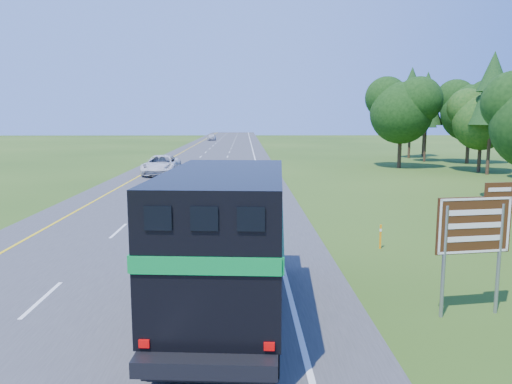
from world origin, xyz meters
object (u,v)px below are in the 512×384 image
far_car (212,137)px  exit_sign (475,230)px  white_suv (161,165)px  horse_truck (228,239)px

far_car → exit_sign: size_ratio=1.19×
white_suv → far_car: size_ratio=1.49×
horse_truck → exit_sign: (6.59, 0.02, 0.18)m
horse_truck → white_suv: horse_truck is taller
white_suv → exit_sign: bearing=-67.2°
far_car → exit_sign: (13.83, -105.16, 1.58)m
horse_truck → white_suv: bearing=106.3°
far_car → exit_sign: 106.08m
horse_truck → far_car: horse_truck is taller
horse_truck → far_car: 105.44m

